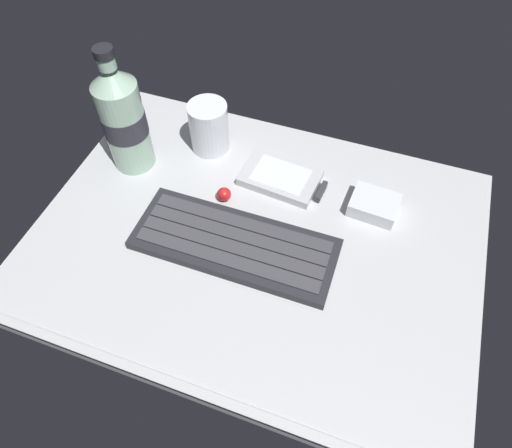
% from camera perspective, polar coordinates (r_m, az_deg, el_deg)
% --- Properties ---
extents(ground_plane, '(0.64, 0.48, 0.03)m').
position_cam_1_polar(ground_plane, '(0.68, -0.07, -2.15)').
color(ground_plane, '#B7BABC').
extents(keyboard, '(0.29, 0.11, 0.02)m').
position_cam_1_polar(keyboard, '(0.65, -2.66, -2.44)').
color(keyboard, '#232328').
rests_on(keyboard, ground_plane).
extents(handheld_device, '(0.13, 0.09, 0.02)m').
position_cam_1_polar(handheld_device, '(0.73, 3.52, 5.63)').
color(handheld_device, '#B7BABF').
rests_on(handheld_device, ground_plane).
extents(juice_cup, '(0.06, 0.06, 0.09)m').
position_cam_1_polar(juice_cup, '(0.77, -5.84, 11.69)').
color(juice_cup, silver).
rests_on(juice_cup, ground_plane).
extents(water_bottle, '(0.07, 0.07, 0.21)m').
position_cam_1_polar(water_bottle, '(0.73, -16.15, 12.44)').
color(water_bottle, '#9EC1A8').
rests_on(water_bottle, ground_plane).
extents(charger_block, '(0.07, 0.06, 0.02)m').
position_cam_1_polar(charger_block, '(0.71, 14.44, 2.30)').
color(charger_block, silver).
rests_on(charger_block, ground_plane).
extents(trackball_mouse, '(0.02, 0.02, 0.02)m').
position_cam_1_polar(trackball_mouse, '(0.71, -4.00, 3.70)').
color(trackball_mouse, red).
rests_on(trackball_mouse, ground_plane).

